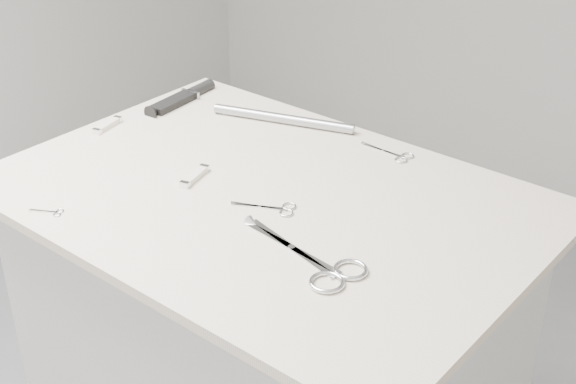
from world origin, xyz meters
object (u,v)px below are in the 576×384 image
Objects in this scene: embroidery_scissors_b at (395,155)px; pocket_knife_b at (195,176)px; embroidery_scissors_a at (275,208)px; tiny_scissors at (51,212)px; sheathed_knife at (186,97)px; metal_rail at (283,119)px; pocket_knife_a at (108,125)px; large_shears at (321,266)px.

pocket_knife_b is (-0.24, -0.33, 0.00)m from embroidery_scissors_b.
embroidery_scissors_b is 0.41m from pocket_knife_b.
tiny_scissors is (-0.30, -0.26, -0.00)m from embroidery_scissors_a.
tiny_scissors is 0.27m from pocket_knife_b.
metal_rail is (0.26, 0.04, 0.00)m from sheathed_knife.
large_shears is at bearing -113.18° from pocket_knife_a.
embroidery_scissors_b is at bearing -88.18° from sheathed_knife.
sheathed_knife is 0.26m from metal_rail.
embroidery_scissors_b is at bearing 29.60° from tiny_scissors.
large_shears is 0.56m from metal_rail.
large_shears is 4.24× the size of tiny_scissors.
metal_rail reaches higher than embroidery_scissors_b.
pocket_knife_b reaches higher than tiny_scissors.
pocket_knife_a is at bearing 170.06° from sheathed_knife.
embroidery_scissors_b is 0.68m from tiny_scissors.
metal_rail is (-0.28, -0.02, 0.01)m from embroidery_scissors_b.
sheathed_knife reaches higher than large_shears.
pocket_knife_b is at bearing 37.70° from tiny_scissors.
sheathed_knife is at bearing -171.94° from embroidery_scissors_b.
sheathed_knife is (-0.19, 0.51, 0.01)m from tiny_scissors.
embroidery_scissors_a and embroidery_scissors_b have the same top height.
metal_rail reaches higher than sheathed_knife.
large_shears is at bearing -9.73° from tiny_scissors.
embroidery_scissors_a is at bearing -122.43° from sheathed_knife.
sheathed_knife is at bearing 80.66° from tiny_scissors.
metal_rail is at bearing -174.12° from embroidery_scissors_b.
pocket_knife_a is at bearing -137.12° from metal_rail.
sheathed_knife is 0.22m from pocket_knife_a.
pocket_knife_b is at bearing -136.71° from sheathed_knife.
tiny_scissors is 0.56m from metal_rail.
embroidery_scissors_b is 0.62m from pocket_knife_a.
embroidery_scissors_b is at bearing 54.65° from embroidery_scissors_a.
embroidery_scissors_a is 0.98× the size of embroidery_scissors_b.
tiny_scissors is 0.18× the size of metal_rail.
embroidery_scissors_b is 0.28m from metal_rail.
pocket_knife_b is at bearing -83.55° from metal_rail.
metal_rail is (-0.03, 0.30, 0.01)m from pocket_knife_b.
embroidery_scissors_a and tiny_scissors have the same top height.
pocket_knife_a is at bearing 178.49° from large_shears.
pocket_knife_b is at bearing 176.43° from large_shears.
pocket_knife_a reaches higher than large_shears.
tiny_scissors is at bearing 142.11° from pocket_knife_b.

